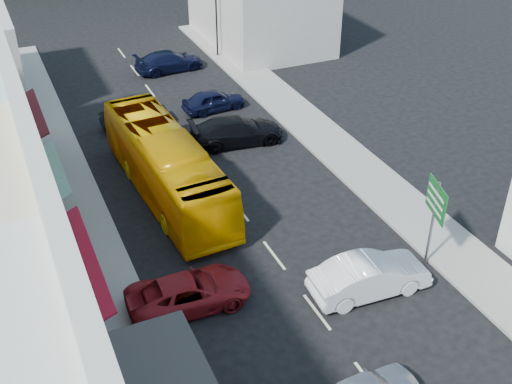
# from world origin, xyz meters

# --- Properties ---
(ground) EXTENTS (120.00, 120.00, 0.00)m
(ground) POSITION_xyz_m (0.00, 0.00, 0.00)
(ground) COLOR black
(ground) RESTS_ON ground
(sidewalk_left) EXTENTS (3.00, 52.00, 0.15)m
(sidewalk_left) POSITION_xyz_m (-7.50, 10.00, 0.07)
(sidewalk_left) COLOR gray
(sidewalk_left) RESTS_ON ground
(sidewalk_right) EXTENTS (3.00, 52.00, 0.15)m
(sidewalk_right) POSITION_xyz_m (7.50, 10.00, 0.07)
(sidewalk_right) COLOR gray
(sidewalk_right) RESTS_ON ground
(bus) EXTENTS (3.13, 11.72, 3.10)m
(bus) POSITION_xyz_m (-2.79, 10.84, 1.55)
(bus) COLOR #F3A801
(bus) RESTS_ON ground
(car_white) EXTENTS (4.49, 2.02, 1.40)m
(car_white) POSITION_xyz_m (2.53, 0.22, 0.70)
(car_white) COLOR white
(car_white) RESTS_ON ground
(car_red) EXTENTS (4.66, 2.04, 1.40)m
(car_red) POSITION_xyz_m (-4.52, 2.44, 0.70)
(car_red) COLOR maroon
(car_red) RESTS_ON ground
(car_black_near) EXTENTS (4.67, 2.32, 1.40)m
(car_black_near) POSITION_xyz_m (2.57, 14.54, 0.70)
(car_black_near) COLOR black
(car_black_near) RESTS_ON ground
(car_navy_mid) EXTENTS (4.53, 2.15, 1.40)m
(car_navy_mid) POSITION_xyz_m (2.93, 19.29, 0.70)
(car_navy_mid) COLOR black
(car_navy_mid) RESTS_ON ground
(car_black_far) EXTENTS (4.43, 1.87, 1.40)m
(car_black_far) POSITION_xyz_m (-2.25, 19.14, 0.70)
(car_black_far) COLOR black
(car_black_far) RESTS_ON ground
(car_navy_far) EXTENTS (4.62, 2.15, 1.40)m
(car_navy_far) POSITION_xyz_m (2.38, 26.94, 0.70)
(car_navy_far) COLOR black
(car_navy_far) RESTS_ON ground
(pedestrian_left) EXTENTS (0.60, 0.71, 1.70)m
(pedestrian_left) POSITION_xyz_m (-8.50, 1.42, 1.00)
(pedestrian_left) COLOR black
(pedestrian_left) RESTS_ON sidewalk_left
(direction_sign) EXTENTS (1.22, 2.01, 4.21)m
(direction_sign) POSITION_xyz_m (5.80, 0.75, 2.11)
(direction_sign) COLOR #115C20
(direction_sign) RESTS_ON ground
(traffic_signal) EXTENTS (1.25, 1.41, 5.23)m
(traffic_signal) POSITION_xyz_m (6.60, 28.15, 2.62)
(traffic_signal) COLOR black
(traffic_signal) RESTS_ON ground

